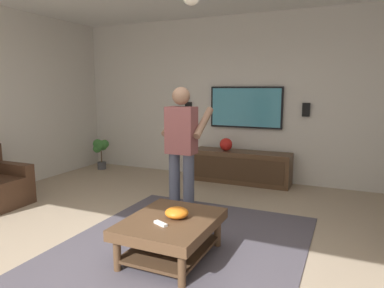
{
  "coord_description": "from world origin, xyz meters",
  "views": [
    {
      "loc": [
        -2.89,
        -1.74,
        1.62
      ],
      "look_at": [
        0.62,
        -0.15,
        1.01
      ],
      "focal_mm": 32.83,
      "sensor_mm": 36.0,
      "label": 1
    }
  ],
  "objects": [
    {
      "name": "potted_plant_short",
      "position": [
        2.68,
        2.8,
        0.44
      ],
      "size": [
        0.31,
        0.31,
        0.62
      ],
      "color": "#4C4C51",
      "rests_on": "ground"
    },
    {
      "name": "area_rug",
      "position": [
        0.12,
        -0.25,
        0.01
      ],
      "size": [
        2.9,
        2.4,
        0.01
      ],
      "primitive_type": "cube",
      "color": "#514C56",
      "rests_on": "ground"
    },
    {
      "name": "ground_plane",
      "position": [
        0.0,
        0.0,
        0.0
      ],
      "size": [
        7.8,
        7.8,
        0.0
      ],
      "primitive_type": "plane",
      "color": "tan"
    },
    {
      "name": "person_standing",
      "position": [
        0.98,
        0.15,
        0.93
      ],
      "size": [
        0.54,
        0.54,
        1.64
      ],
      "rotation": [
        0.0,
        0.0,
        -0.02
      ],
      "color": "#4C5166",
      "rests_on": "ground"
    },
    {
      "name": "bowl",
      "position": [
        -0.04,
        -0.29,
        0.45
      ],
      "size": [
        0.23,
        0.23,
        0.1
      ],
      "primitive_type": "ellipsoid",
      "color": "orange",
      "rests_on": "coffee_table"
    },
    {
      "name": "remote_white",
      "position": [
        -0.26,
        -0.23,
        0.41
      ],
      "size": [
        0.1,
        0.16,
        0.02
      ],
      "primitive_type": "cube",
      "rotation": [
        0.0,
        0.0,
        4.31
      ],
      "color": "white",
      "rests_on": "coffee_table"
    },
    {
      "name": "wall_back_tv",
      "position": [
        3.19,
        0.0,
        1.44
      ],
      "size": [
        0.1,
        6.7,
        2.88
      ],
      "primitive_type": "cube",
      "color": "silver",
      "rests_on": "ground"
    },
    {
      "name": "vase_round",
      "position": [
        2.82,
        0.2,
        0.66
      ],
      "size": [
        0.22,
        0.22,
        0.22
      ],
      "primitive_type": "sphere",
      "color": "red",
      "rests_on": "media_console"
    },
    {
      "name": "media_console",
      "position": [
        2.86,
        -0.06,
        0.28
      ],
      "size": [
        0.45,
        1.7,
        0.55
      ],
      "rotation": [
        0.0,
        0.0,
        3.14
      ],
      "color": "#513823",
      "rests_on": "ground"
    },
    {
      "name": "wall_speaker_right",
      "position": [
        3.11,
        1.05,
        1.26
      ],
      "size": [
        0.06,
        0.12,
        0.22
      ],
      "primitive_type": "cube",
      "color": "black"
    },
    {
      "name": "wall_speaker_left",
      "position": [
        3.11,
        -1.07,
        1.27
      ],
      "size": [
        0.06,
        0.12,
        0.22
      ],
      "primitive_type": "cube",
      "color": "black"
    },
    {
      "name": "coffee_table",
      "position": [
        -0.08,
        -0.25,
        0.3
      ],
      "size": [
        1.0,
        0.8,
        0.4
      ],
      "color": "#513823",
      "rests_on": "ground"
    },
    {
      "name": "tv",
      "position": [
        3.1,
        -0.06,
        1.29
      ],
      "size": [
        0.05,
        1.28,
        0.72
      ],
      "rotation": [
        0.0,
        0.0,
        3.14
      ],
      "color": "black"
    }
  ]
}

